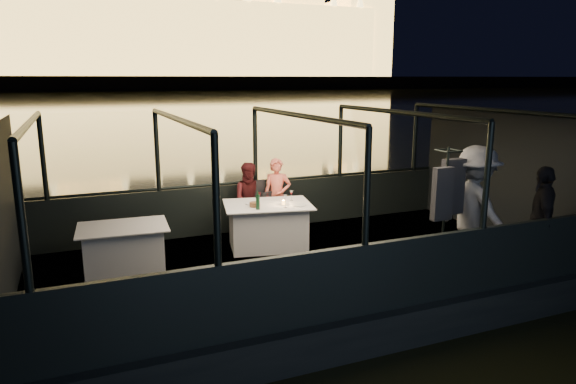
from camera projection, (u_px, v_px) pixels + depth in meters
name	position (u px, v px, depth m)	size (l,w,h in m)	color
river_water	(93.00, 100.00, 80.34)	(500.00, 500.00, 0.00)	black
boat_hull	(298.00, 291.00, 8.22)	(8.60, 4.40, 1.00)	black
boat_deck	(298.00, 263.00, 8.12)	(8.00, 4.00, 0.04)	black
gunwale_port	(256.00, 206.00, 9.82)	(8.00, 0.08, 0.90)	black
gunwale_starboard	(364.00, 280.00, 6.21)	(8.00, 0.08, 0.90)	black
cabin_glass_port	(255.00, 146.00, 9.57)	(8.00, 0.02, 1.40)	#99B2B2
cabin_glass_starboard	(367.00, 187.00, 5.96)	(8.00, 0.02, 1.40)	#99B2B2
cabin_roof_glass	(298.00, 115.00, 7.62)	(8.00, 4.00, 0.02)	#99B2B2
end_wall_fore	(3.00, 217.00, 6.37)	(0.02, 4.00, 2.30)	black
end_wall_aft	(498.00, 173.00, 9.36)	(0.02, 4.00, 2.30)	black
canopy_ribs	(298.00, 191.00, 7.86)	(8.00, 4.00, 2.30)	black
embankment	(79.00, 85.00, 197.33)	(400.00, 140.00, 6.00)	#423D33
dining_table_central	(268.00, 226.00, 8.73)	(1.45, 1.05, 0.77)	silver
dining_table_aft	(124.00, 246.00, 7.68)	(1.30, 0.94, 0.69)	silver
chair_port_left	(258.00, 213.00, 9.27)	(0.47, 0.47, 1.00)	black
chair_port_right	(273.00, 213.00, 9.31)	(0.38, 0.38, 0.81)	black
coat_stand	(444.00, 218.00, 7.30)	(0.53, 0.42, 1.91)	black
person_woman_coral	(277.00, 194.00, 9.47)	(0.51, 0.34, 1.41)	#F16F57
person_man_maroon	(251.00, 196.00, 9.28)	(0.66, 0.51, 1.37)	#421215
passenger_stripe	(474.00, 216.00, 7.58)	(1.23, 0.69, 1.90)	silver
passenger_dark	(542.00, 215.00, 7.63)	(0.94, 0.39, 1.59)	black
wine_bottle	(258.00, 200.00, 8.26)	(0.06, 0.06, 0.30)	#12341B
bread_basket	(255.00, 204.00, 8.46)	(0.18, 0.18, 0.07)	brown
amber_candle	(283.00, 202.00, 8.60)	(0.05, 0.05, 0.07)	gold
plate_near	(299.00, 205.00, 8.54)	(0.23, 0.23, 0.01)	silver
plate_far	(252.00, 204.00, 8.65)	(0.23, 0.23, 0.01)	white
wine_glass_white	(258.00, 203.00, 8.31)	(0.06, 0.06, 0.17)	silver
wine_glass_red	(292.00, 195.00, 8.86)	(0.06, 0.06, 0.18)	silver
wine_glass_empty	(285.00, 202.00, 8.40)	(0.07, 0.07, 0.20)	white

